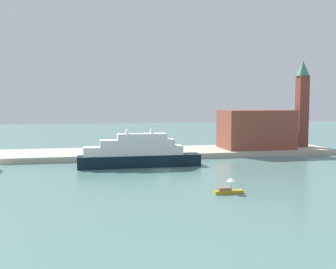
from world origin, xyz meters
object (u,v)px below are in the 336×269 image
(parked_car, at_px, (92,152))
(mooring_bollard, at_px, (142,153))
(harbor_building, at_px, (256,129))
(bell_tower, at_px, (302,100))
(large_yacht, at_px, (138,154))
(person_figure, at_px, (106,152))
(small_motorboat, at_px, (229,188))

(parked_car, xyz_separation_m, mooring_bollard, (13.20, -4.09, -0.21))
(harbor_building, relative_size, parked_car, 5.23)
(harbor_building, height_order, bell_tower, bell_tower)
(bell_tower, height_order, parked_car, bell_tower)
(large_yacht, height_order, parked_car, large_yacht)
(large_yacht, distance_m, parked_car, 18.38)
(harbor_building, distance_m, person_figure, 46.36)
(large_yacht, relative_size, person_figure, 18.50)
(large_yacht, distance_m, person_figure, 13.59)
(harbor_building, xyz_separation_m, mooring_bollard, (-35.91, -8.13, -5.47))
(small_motorboat, xyz_separation_m, harbor_building, (26.62, 49.45, 6.36))
(large_yacht, relative_size, harbor_building, 1.41)
(harbor_building, bearing_deg, small_motorboat, -118.29)
(person_figure, bearing_deg, large_yacht, -58.19)
(small_motorboat, xyz_separation_m, mooring_bollard, (-9.29, 41.32, 0.89))
(small_motorboat, distance_m, bell_tower, 67.81)
(large_yacht, relative_size, mooring_bollard, 45.80)
(parked_car, bearing_deg, small_motorboat, -63.65)
(small_motorboat, height_order, parked_car, parked_car)
(harbor_building, height_order, parked_car, harbor_building)
(large_yacht, height_order, small_motorboat, large_yacht)
(small_motorboat, bearing_deg, mooring_bollard, 102.67)
(harbor_building, relative_size, person_figure, 13.12)
(bell_tower, bearing_deg, harbor_building, -175.52)
(large_yacht, xyz_separation_m, parked_car, (-10.76, 14.85, -1.19))
(small_motorboat, height_order, bell_tower, bell_tower)
(mooring_bollard, bearing_deg, large_yacht, -102.79)
(parked_car, distance_m, person_figure, 4.92)
(mooring_bollard, bearing_deg, parked_car, 162.77)
(large_yacht, xyz_separation_m, person_figure, (-7.14, 11.52, -1.00))
(large_yacht, xyz_separation_m, harbor_building, (38.35, 18.89, 4.06))
(bell_tower, bearing_deg, person_figure, -172.00)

